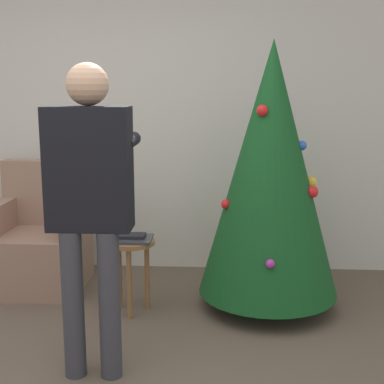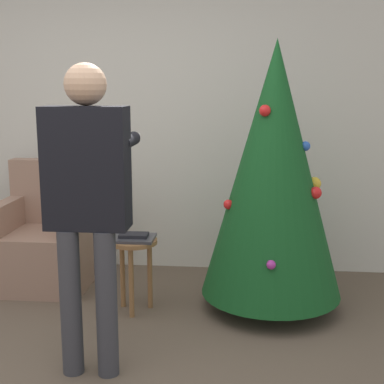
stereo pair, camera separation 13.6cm
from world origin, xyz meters
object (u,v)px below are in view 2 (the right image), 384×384
Objects in this scene: person_standing at (87,191)px; side_stool at (134,255)px; christmas_tree at (274,171)px; armchair at (47,242)px.

person_standing is 1.04m from side_stool.
armchair is at bearing 169.54° from christmas_tree.
person_standing reaches higher than armchair.
christmas_tree is 1.43m from person_standing.
armchair reaches higher than side_stool.
side_stool is at bearing -30.11° from armchair.
armchair is 0.58× the size of person_standing.
side_stool is (0.82, -0.48, 0.06)m from armchair.
christmas_tree is 1.16m from side_stool.
christmas_tree reaches higher than person_standing.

